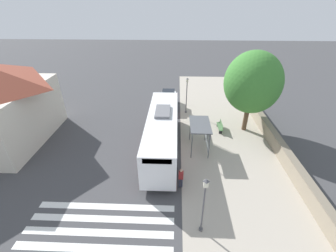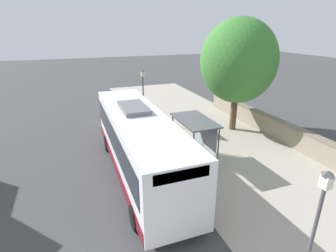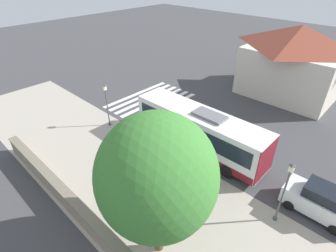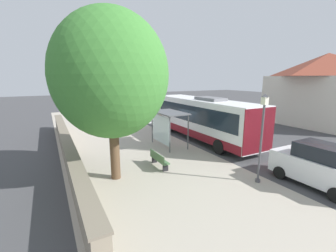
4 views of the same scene
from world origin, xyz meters
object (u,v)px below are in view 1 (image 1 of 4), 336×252
at_px(shade_tree, 253,83).
at_px(street_lamp_far, 204,202).
at_px(bus, 162,132).
at_px(street_lamp_near, 187,93).
at_px(pedestrian, 181,177).
at_px(bench, 220,126).
at_px(bus_shelter, 202,128).
at_px(parked_car_behind_bus, 168,100).

bearing_deg(shade_tree, street_lamp_far, 65.19).
relative_size(bus, street_lamp_near, 2.59).
xyz_separation_m(bus, pedestrian, (-1.60, 4.67, -0.85)).
relative_size(street_lamp_near, street_lamp_far, 1.06).
xyz_separation_m(bus, street_lamp_far, (-2.77, 8.16, 0.58)).
xyz_separation_m(pedestrian, bench, (-4.17, -8.25, -0.51)).
distance_m(street_lamp_near, shade_tree, 7.48).
xyz_separation_m(bench, street_lamp_far, (3.00, 11.74, 1.94)).
distance_m(bus_shelter, street_lamp_near, 7.43).
bearing_deg(street_lamp_far, pedestrian, -71.43).
bearing_deg(bus_shelter, street_lamp_near, -81.61).
distance_m(bus_shelter, bench, 4.41).
relative_size(bench, shade_tree, 0.22).
xyz_separation_m(bus, bench, (-5.77, -3.58, -1.36)).
xyz_separation_m(bus, shade_tree, (-8.31, -3.84, 3.27)).
height_order(bus, street_lamp_far, street_lamp_far).
bearing_deg(street_lamp_far, shade_tree, -114.81).
bearing_deg(bus, bus_shelter, -176.20).
distance_m(street_lamp_far, shade_tree, 13.49).
bearing_deg(street_lamp_far, bus_shelter, -94.53).
relative_size(bench, street_lamp_near, 0.41).
distance_m(bus, bus_shelter, 3.45).
distance_m(bench, street_lamp_near, 5.64).
height_order(pedestrian, shade_tree, shade_tree).
height_order(bench, street_lamp_far, street_lamp_far).
distance_m(street_lamp_near, street_lamp_far, 15.73).
relative_size(bus, street_lamp_far, 2.74).
relative_size(shade_tree, parked_car_behind_bus, 2.06).
distance_m(bus, street_lamp_near, 7.96).
bearing_deg(parked_car_behind_bus, bus, 88.87).
bearing_deg(pedestrian, street_lamp_far, 108.57).
bearing_deg(parked_car_behind_bus, street_lamp_near, 144.73).
distance_m(bus, parked_car_behind_bus, 9.14).
bearing_deg(bus_shelter, parked_car_behind_bus, -69.87).
bearing_deg(bus_shelter, shade_tree, -143.47).
xyz_separation_m(bench, shade_tree, (-2.54, -0.26, 4.63)).
height_order(bench, parked_car_behind_bus, parked_car_behind_bus).
xyz_separation_m(bench, street_lamp_near, (3.42, -3.99, 2.06)).
xyz_separation_m(bus_shelter, shade_tree, (-4.88, -3.62, 2.97)).
xyz_separation_m(bus_shelter, bench, (-2.34, -3.35, -1.66)).
bearing_deg(street_lamp_near, bench, 130.65).
bearing_deg(street_lamp_near, street_lamp_far, 91.52).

